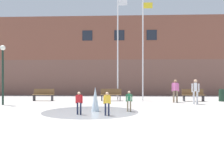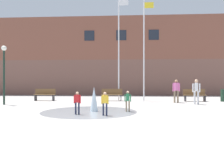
# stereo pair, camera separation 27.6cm
# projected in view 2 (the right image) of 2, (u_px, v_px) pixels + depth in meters

# --- Properties ---
(ground_plane) EXTENTS (100.00, 100.00, 0.00)m
(ground_plane) POSITION_uv_depth(u_px,v_px,m) (109.00, 134.00, 5.80)
(ground_plane) COLOR gray
(library_building) EXTENTS (36.00, 6.05, 8.72)m
(library_building) POSITION_uv_depth(u_px,v_px,m) (122.00, 59.00, 26.72)
(library_building) COLOR brown
(library_building) RESTS_ON ground
(splash_fountain) EXTENTS (4.53, 4.53, 1.18)m
(splash_fountain) POSITION_uv_depth(u_px,v_px,m) (92.00, 105.00, 10.43)
(splash_fountain) COLOR gray
(splash_fountain) RESTS_ON ground
(park_bench_left_of_flagpoles) EXTENTS (1.60, 0.44, 0.91)m
(park_bench_left_of_flagpoles) POSITION_uv_depth(u_px,v_px,m) (45.00, 94.00, 16.86)
(park_bench_left_of_flagpoles) COLOR #28282D
(park_bench_left_of_flagpoles) RESTS_ON ground
(park_bench_center) EXTENTS (1.60, 0.44, 0.91)m
(park_bench_center) POSITION_uv_depth(u_px,v_px,m) (112.00, 94.00, 16.71)
(park_bench_center) COLOR #28282D
(park_bench_center) RESTS_ON ground
(park_bench_far_right) EXTENTS (1.60, 0.44, 0.91)m
(park_bench_far_right) POSITION_uv_depth(u_px,v_px,m) (195.00, 95.00, 16.14)
(park_bench_far_right) COLOR #28282D
(park_bench_far_right) RESTS_ON ground
(child_in_fountain) EXTENTS (0.31, 0.20, 0.99)m
(child_in_fountain) POSITION_uv_depth(u_px,v_px,m) (105.00, 102.00, 9.09)
(child_in_fountain) COLOR #1E233D
(child_in_fountain) RESTS_ON ground
(child_running) EXTENTS (0.31, 0.19, 0.99)m
(child_running) POSITION_uv_depth(u_px,v_px,m) (77.00, 101.00, 9.41)
(child_running) COLOR #1E233D
(child_running) RESTS_ON ground
(child_with_pink_shirt) EXTENTS (0.31, 0.23, 0.99)m
(child_with_pink_shirt) POSITION_uv_depth(u_px,v_px,m) (128.00, 99.00, 10.34)
(child_with_pink_shirt) COLOR #89755B
(child_with_pink_shirt) RESTS_ON ground
(adult_watching) EXTENTS (0.50, 0.35, 1.59)m
(adult_watching) POSITION_uv_depth(u_px,v_px,m) (176.00, 89.00, 15.05)
(adult_watching) COLOR #89755B
(adult_watching) RESTS_ON ground
(teen_by_trashcan) EXTENTS (0.50, 0.39, 1.59)m
(teen_by_trashcan) POSITION_uv_depth(u_px,v_px,m) (196.00, 90.00, 13.85)
(teen_by_trashcan) COLOR silver
(teen_by_trashcan) RESTS_ON ground
(flagpole_left) EXTENTS (0.80, 0.10, 8.28)m
(flagpole_left) POSITION_uv_depth(u_px,v_px,m) (119.00, 44.00, 17.05)
(flagpole_left) COLOR silver
(flagpole_left) RESTS_ON ground
(flagpole_right) EXTENTS (0.80, 0.10, 8.02)m
(flagpole_right) POSITION_uv_depth(u_px,v_px,m) (144.00, 46.00, 16.93)
(flagpole_right) COLOR silver
(flagpole_right) RESTS_ON ground
(lamp_post_left_lane) EXTENTS (0.32, 0.32, 3.71)m
(lamp_post_left_lane) POSITION_uv_depth(u_px,v_px,m) (4.00, 66.00, 13.71)
(lamp_post_left_lane) COLOR #192D23
(lamp_post_left_lane) RESTS_ON ground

